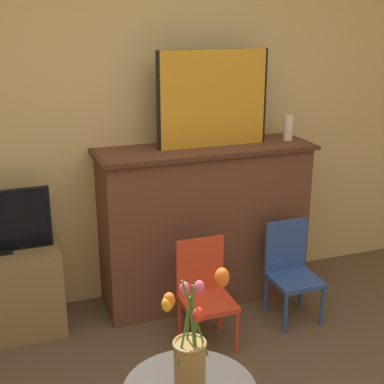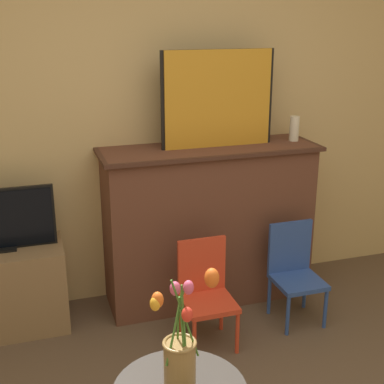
{
  "view_description": "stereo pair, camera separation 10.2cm",
  "coord_description": "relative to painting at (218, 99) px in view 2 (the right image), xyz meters",
  "views": [
    {
      "loc": [
        -0.89,
        -1.28,
        1.9
      ],
      "look_at": [
        0.01,
        1.2,
        1.02
      ],
      "focal_mm": 50.0,
      "sensor_mm": 36.0,
      "label": 1
    },
    {
      "loc": [
        -0.79,
        -1.31,
        1.9
      ],
      "look_at": [
        0.01,
        1.2,
        1.02
      ],
      "focal_mm": 50.0,
      "sensor_mm": 36.0,
      "label": 2
    }
  ],
  "objects": [
    {
      "name": "vase_tulips",
      "position": [
        -0.72,
        -1.59,
        -0.67
      ],
      "size": [
        0.26,
        0.15,
        0.49
      ],
      "color": "olive",
      "rests_on": "side_table"
    },
    {
      "name": "chair_red",
      "position": [
        -0.25,
        -0.52,
        -1.05
      ],
      "size": [
        0.3,
        0.3,
        0.64
      ],
      "color": "red",
      "rests_on": "ground"
    },
    {
      "name": "painting",
      "position": [
        0.0,
        0.0,
        0.0
      ],
      "size": [
        0.75,
        0.03,
        0.62
      ],
      "color": "black",
      "rests_on": "fireplace_mantel"
    },
    {
      "name": "wall_back",
      "position": [
        -0.4,
        0.24,
        -0.04
      ],
      "size": [
        8.0,
        0.06,
        2.7
      ],
      "color": "tan",
      "rests_on": "ground"
    },
    {
      "name": "chair_blue",
      "position": [
        0.38,
        -0.44,
        -1.05
      ],
      "size": [
        0.3,
        0.3,
        0.64
      ],
      "color": "#2D4C99",
      "rests_on": "ground"
    },
    {
      "name": "fireplace_mantel",
      "position": [
        -0.06,
        -0.01,
        -0.84
      ],
      "size": [
        1.44,
        0.47,
        1.08
      ],
      "color": "brown",
      "rests_on": "ground"
    },
    {
      "name": "mantel_candle",
      "position": [
        0.55,
        -0.01,
        -0.22
      ],
      "size": [
        0.06,
        0.06,
        0.17
      ],
      "color": "silver",
      "rests_on": "fireplace_mantel"
    }
  ]
}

